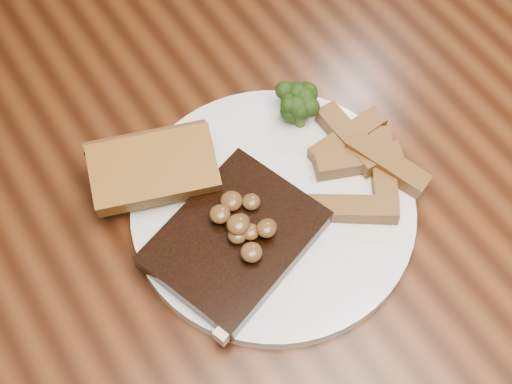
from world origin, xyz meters
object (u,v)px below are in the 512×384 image
garlic_bread (157,181)px  plate (273,210)px  steak (235,240)px  potato_wedges (335,164)px  dining_table (266,242)px

garlic_bread → plate: bearing=-24.3°
steak → potato_wedges: (0.12, 0.02, 0.00)m
dining_table → steak: 0.13m
plate → potato_wedges: 0.07m
steak → garlic_bread: 0.10m
plate → potato_wedges: bearing=1.2°
dining_table → garlic_bread: garlic_bread is taller
plate → steak: 0.06m
steak → garlic_bread: (-0.03, 0.09, 0.00)m
plate → garlic_bread: bearing=135.9°
dining_table → potato_wedges: size_ratio=14.66×
steak → plate: bearing=-2.9°
plate → garlic_bread: size_ratio=2.34×
plate → garlic_bread: garlic_bread is taller
dining_table → garlic_bread: (-0.08, 0.07, 0.12)m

